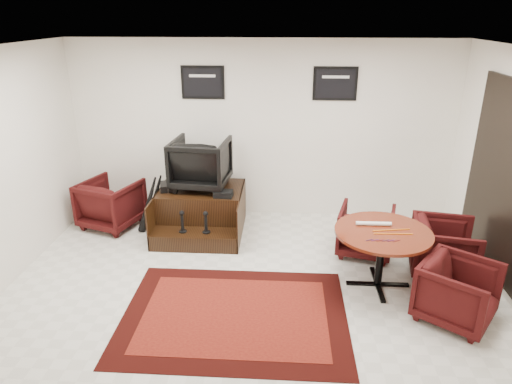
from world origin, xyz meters
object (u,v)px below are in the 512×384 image
Objects in this scene: shine_chair at (201,161)px; table_chair_corner at (458,289)px; table_chair_window at (444,246)px; meeting_table at (383,238)px; armchair_side at (111,201)px; table_chair_back at (366,229)px; shine_podium at (201,212)px.

shine_chair is 3.88m from table_chair_corner.
meeting_table is at bearing 122.22° from table_chair_window.
meeting_table is at bearing 85.12° from table_chair_corner.
meeting_table is 0.97m from table_chair_window.
table_chair_back is at bearing -170.06° from armchair_side.
table_chair_corner is (3.14, -2.03, 0.08)m from shine_podium.
table_chair_corner reaches higher than meeting_table.
armchair_side reaches higher than meeting_table.
table_chair_corner is (-0.16, -0.97, -0.01)m from table_chair_window.
shine_chair is 1.13× the size of table_chair_back.
shine_podium is 0.78m from shine_chair.
armchair_side is at bearing 8.77° from shine_chair.
meeting_table is 1.55× the size of table_chair_back.
shine_podium is 1.15× the size of meeting_table.
table_chair_window is at bearing 21.82° from meeting_table.
meeting_table is (2.43, -1.41, 0.35)m from shine_podium.
meeting_table is 1.46× the size of table_chair_window.
shine_chair reaches higher than meeting_table.
table_chair_window is (0.90, -0.48, 0.02)m from table_chair_back.
table_chair_window is at bearing 166.57° from table_chair_back.
shine_chair reaches higher than table_chair_back.
shine_chair is at bearing 91.61° from table_chair_corner.
shine_podium is at bearing 95.77° from shine_chair.
armchair_side is at bearing 87.05° from table_chair_window.
meeting_table reaches higher than table_chair_back.
table_chair_back is (2.40, -0.58, 0.07)m from shine_podium.
armchair_side reaches higher than table_chair_window.
table_chair_window is (3.30, -1.20, -0.68)m from shine_chair.
shine_chair is 2.91m from meeting_table.
table_chair_window reaches higher than table_chair_back.
shine_podium is 1.73× the size of table_chair_corner.
armchair_side is at bearing 101.56° from table_chair_corner.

